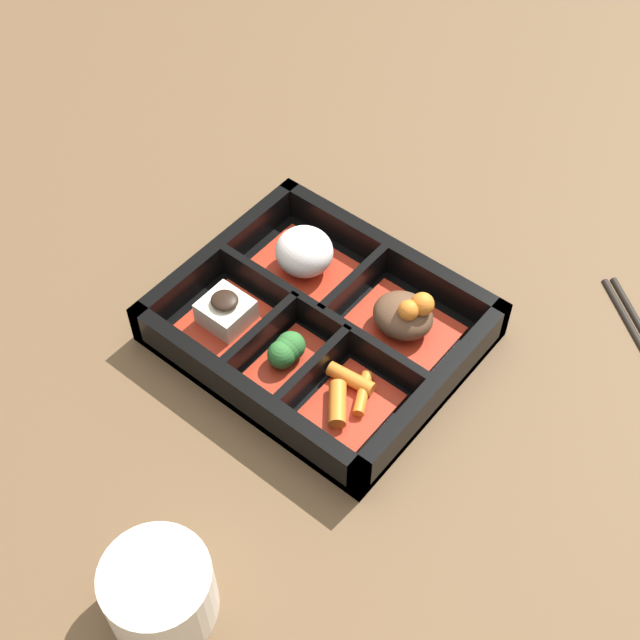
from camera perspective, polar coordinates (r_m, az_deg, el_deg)
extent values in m
plane|color=brown|center=(0.82, 0.00, -1.09)|extent=(3.00, 3.00, 0.00)
cube|color=black|center=(0.82, 0.00, -0.87)|extent=(0.26, 0.22, 0.01)
cube|color=black|center=(0.76, -4.96, -4.89)|extent=(0.26, 0.01, 0.04)
cube|color=black|center=(0.86, 4.38, 4.04)|extent=(0.26, 0.01, 0.04)
cube|color=black|center=(0.86, -6.43, 3.93)|extent=(0.01, 0.22, 0.04)
cube|color=black|center=(0.77, 7.26, -4.75)|extent=(0.01, 0.22, 0.04)
cube|color=black|center=(0.81, -0.01, -0.16)|extent=(0.23, 0.01, 0.04)
cube|color=black|center=(0.80, -3.74, -1.29)|extent=(0.01, 0.10, 0.04)
cube|color=black|center=(0.77, -0.40, -3.54)|extent=(0.01, 0.10, 0.04)
cube|color=black|center=(0.83, 2.11, 1.87)|extent=(0.01, 0.10, 0.04)
cube|color=#B22D19|center=(0.86, -0.99, 3.28)|extent=(0.10, 0.08, 0.01)
ellipsoid|color=silver|center=(0.84, -1.01, 4.40)|extent=(0.06, 0.05, 0.04)
cube|color=#B22D19|center=(0.82, 5.24, -0.54)|extent=(0.10, 0.08, 0.01)
ellipsoid|color=brown|center=(0.80, 5.33, 0.28)|extent=(0.06, 0.05, 0.03)
sphere|color=orange|center=(0.79, 6.57, 1.02)|extent=(0.02, 0.02, 0.02)
sphere|color=orange|center=(0.78, 5.68, 0.62)|extent=(0.02, 0.02, 0.02)
cube|color=#B22D19|center=(0.82, -5.96, -0.09)|extent=(0.07, 0.07, 0.01)
cube|color=beige|center=(0.81, -6.04, 0.54)|extent=(0.04, 0.04, 0.02)
ellipsoid|color=black|center=(0.80, -6.13, 1.26)|extent=(0.03, 0.02, 0.01)
cube|color=#B22D19|center=(0.79, -2.03, -2.74)|extent=(0.04, 0.07, 0.01)
sphere|color=#2D6B2D|center=(0.78, -1.62, -1.84)|extent=(0.03, 0.03, 0.03)
sphere|color=#2D6B2D|center=(0.78, -2.21, -2.39)|extent=(0.03, 0.03, 0.03)
sphere|color=#2D6B2D|center=(0.78, -2.05, -1.90)|extent=(0.03, 0.03, 0.03)
cube|color=#B22D19|center=(0.77, 2.06, -5.48)|extent=(0.06, 0.07, 0.01)
cylinder|color=orange|center=(0.75, 1.12, -5.39)|extent=(0.04, 0.04, 0.02)
cylinder|color=orange|center=(0.77, 1.99, -3.78)|extent=(0.04, 0.02, 0.01)
cylinder|color=orange|center=(0.76, 2.76, -4.72)|extent=(0.03, 0.04, 0.01)
cylinder|color=beige|center=(0.68, -10.23, -16.71)|extent=(0.08, 0.08, 0.06)
cylinder|color=#597A38|center=(0.66, -10.55, -15.88)|extent=(0.07, 0.07, 0.01)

